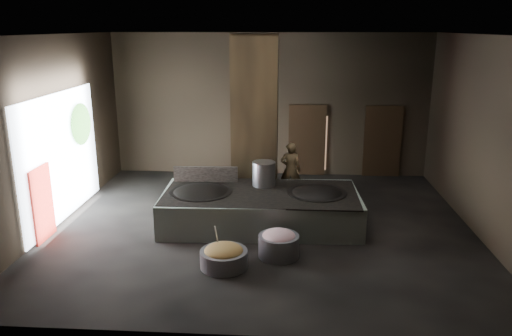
# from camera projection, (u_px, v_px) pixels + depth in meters

# --- Properties ---
(floor) EXTENTS (10.00, 9.00, 0.10)m
(floor) POSITION_uv_depth(u_px,v_px,m) (262.00, 227.00, 12.16)
(floor) COLOR black
(floor) RESTS_ON ground
(ceiling) EXTENTS (10.00, 9.00, 0.10)m
(ceiling) POSITION_uv_depth(u_px,v_px,m) (263.00, 32.00, 10.90)
(ceiling) COLOR black
(ceiling) RESTS_ON back_wall
(back_wall) EXTENTS (10.00, 0.10, 4.50)m
(back_wall) POSITION_uv_depth(u_px,v_px,m) (270.00, 105.00, 15.90)
(back_wall) COLOR black
(back_wall) RESTS_ON ground
(front_wall) EXTENTS (10.00, 0.10, 4.50)m
(front_wall) POSITION_uv_depth(u_px,v_px,m) (246.00, 202.00, 7.16)
(front_wall) COLOR black
(front_wall) RESTS_ON ground
(left_wall) EXTENTS (0.10, 9.00, 4.50)m
(left_wall) POSITION_uv_depth(u_px,v_px,m) (51.00, 132.00, 11.85)
(left_wall) COLOR black
(left_wall) RESTS_ON ground
(right_wall) EXTENTS (0.10, 9.00, 4.50)m
(right_wall) POSITION_uv_depth(u_px,v_px,m) (486.00, 138.00, 11.22)
(right_wall) COLOR black
(right_wall) RESTS_ON ground
(pillar) EXTENTS (1.20, 1.20, 4.50)m
(pillar) POSITION_uv_depth(u_px,v_px,m) (255.00, 120.00, 13.37)
(pillar) COLOR black
(pillar) RESTS_ON ground
(hearth_platform) EXTENTS (4.78, 2.41, 0.82)m
(hearth_platform) POSITION_uv_depth(u_px,v_px,m) (261.00, 209.00, 12.11)
(hearth_platform) COLOR silver
(hearth_platform) RESTS_ON ground
(platform_cap) EXTENTS (4.61, 2.21, 0.03)m
(platform_cap) POSITION_uv_depth(u_px,v_px,m) (261.00, 193.00, 11.99)
(platform_cap) COLOR black
(platform_cap) RESTS_ON hearth_platform
(wok_left) EXTENTS (1.48, 1.48, 0.41)m
(wok_left) POSITION_uv_depth(u_px,v_px,m) (201.00, 195.00, 12.05)
(wok_left) COLOR black
(wok_left) RESTS_ON hearth_platform
(wok_left_rim) EXTENTS (1.52, 1.52, 0.05)m
(wok_left_rim) POSITION_uv_depth(u_px,v_px,m) (201.00, 192.00, 12.04)
(wok_left_rim) COLOR black
(wok_left_rim) RESTS_ON hearth_platform
(wok_right) EXTENTS (1.38, 1.38, 0.39)m
(wok_right) POSITION_uv_depth(u_px,v_px,m) (317.00, 196.00, 11.98)
(wok_right) COLOR black
(wok_right) RESTS_ON hearth_platform
(wok_right_rim) EXTENTS (1.41, 1.41, 0.05)m
(wok_right_rim) POSITION_uv_depth(u_px,v_px,m) (317.00, 193.00, 11.96)
(wok_right_rim) COLOR black
(wok_right_rim) RESTS_ON hearth_platform
(stock_pot) EXTENTS (0.57, 0.57, 0.61)m
(stock_pot) POSITION_uv_depth(u_px,v_px,m) (264.00, 174.00, 12.43)
(stock_pot) COLOR #AAADB2
(stock_pot) RESTS_ON hearth_platform
(splash_guard) EXTENTS (1.64, 0.12, 0.41)m
(splash_guard) POSITION_uv_depth(u_px,v_px,m) (206.00, 174.00, 12.75)
(splash_guard) COLOR black
(splash_guard) RESTS_ON hearth_platform
(cook) EXTENTS (0.59, 0.39, 1.56)m
(cook) POSITION_uv_depth(u_px,v_px,m) (290.00, 170.00, 14.06)
(cook) COLOR #9E7F50
(cook) RESTS_ON ground
(veg_basin) EXTENTS (1.23, 1.23, 0.35)m
(veg_basin) POSITION_uv_depth(u_px,v_px,m) (224.00, 259.00, 10.02)
(veg_basin) COLOR slate
(veg_basin) RESTS_ON ground
(veg_fill) EXTENTS (0.79, 0.79, 0.24)m
(veg_fill) POSITION_uv_depth(u_px,v_px,m) (224.00, 251.00, 9.97)
(veg_fill) COLOR olive
(veg_fill) RESTS_ON veg_basin
(ladle) EXTENTS (0.06, 0.38, 0.68)m
(ladle) POSITION_uv_depth(u_px,v_px,m) (217.00, 238.00, 10.07)
(ladle) COLOR #AAADB2
(ladle) RESTS_ON veg_basin
(meat_basin) EXTENTS (1.13, 1.13, 0.47)m
(meat_basin) POSITION_uv_depth(u_px,v_px,m) (279.00, 246.00, 10.47)
(meat_basin) COLOR slate
(meat_basin) RESTS_ON ground
(meat_fill) EXTENTS (0.71, 0.71, 0.27)m
(meat_fill) POSITION_uv_depth(u_px,v_px,m) (279.00, 236.00, 10.41)
(meat_fill) COLOR pink
(meat_fill) RESTS_ON meat_basin
(doorway_near) EXTENTS (1.18, 0.08, 2.38)m
(doorway_near) POSITION_uv_depth(u_px,v_px,m) (307.00, 142.00, 16.04)
(doorway_near) COLOR black
(doorway_near) RESTS_ON ground
(doorway_near_glow) EXTENTS (0.75, 0.04, 1.76)m
(doorway_near_glow) POSITION_uv_depth(u_px,v_px,m) (315.00, 143.00, 16.04)
(doorway_near_glow) COLOR #8C6647
(doorway_near_glow) RESTS_ON ground
(doorway_far) EXTENTS (1.18, 0.08, 2.38)m
(doorway_far) POSITION_uv_depth(u_px,v_px,m) (382.00, 143.00, 15.89)
(doorway_far) COLOR black
(doorway_far) RESTS_ON ground
(doorway_far_glow) EXTENTS (0.83, 0.04, 1.97)m
(doorway_far_glow) POSITION_uv_depth(u_px,v_px,m) (386.00, 144.00, 15.96)
(doorway_far_glow) COLOR #8C6647
(doorway_far_glow) RESTS_ON ground
(left_opening) EXTENTS (0.04, 4.20, 3.10)m
(left_opening) POSITION_uv_depth(u_px,v_px,m) (61.00, 157.00, 12.21)
(left_opening) COLOR white
(left_opening) RESTS_ON ground
(pavilion_sliver) EXTENTS (0.05, 0.90, 1.70)m
(pavilion_sliver) POSITION_uv_depth(u_px,v_px,m) (43.00, 204.00, 11.16)
(pavilion_sliver) COLOR maroon
(pavilion_sliver) RESTS_ON ground
(tree_silhouette) EXTENTS (0.28, 1.10, 1.10)m
(tree_silhouette) POSITION_uv_depth(u_px,v_px,m) (81.00, 124.00, 13.09)
(tree_silhouette) COLOR #194714
(tree_silhouette) RESTS_ON left_opening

